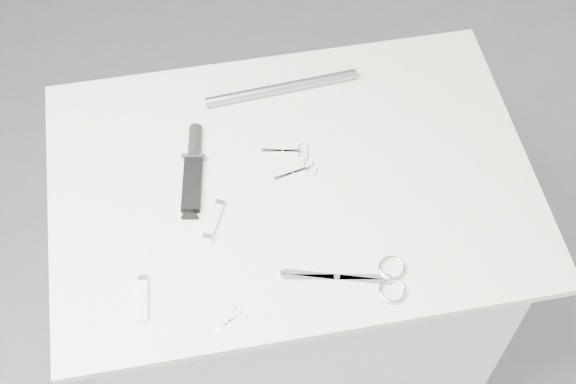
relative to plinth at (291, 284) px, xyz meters
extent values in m
cube|color=slate|center=(0.00, 0.00, -0.46)|extent=(4.00, 4.00, 0.01)
cube|color=silver|center=(0.00, 0.00, 0.00)|extent=(0.90, 0.60, 0.90)
cube|color=beige|center=(0.00, 0.00, 0.46)|extent=(1.00, 0.70, 0.02)
cube|color=white|center=(0.04, -0.24, 0.47)|extent=(0.21, 0.08, 0.00)
cylinder|color=white|center=(0.04, -0.24, 0.47)|extent=(0.01, 0.01, 0.01)
torus|color=white|center=(0.15, -0.24, 0.47)|extent=(0.05, 0.05, 0.01)
torus|color=white|center=(0.14, -0.29, 0.47)|extent=(0.05, 0.05, 0.01)
cube|color=white|center=(-0.01, 0.08, 0.47)|extent=(0.09, 0.03, 0.00)
cylinder|color=white|center=(-0.01, 0.08, 0.47)|extent=(0.00, 0.00, 0.00)
torus|color=white|center=(0.04, 0.08, 0.47)|extent=(0.02, 0.02, 0.00)
torus|color=white|center=(0.04, 0.06, 0.47)|extent=(0.02, 0.02, 0.00)
cube|color=white|center=(0.00, 0.02, 0.47)|extent=(0.08, 0.03, 0.00)
cylinder|color=white|center=(0.00, 0.02, 0.47)|extent=(0.00, 0.00, 0.00)
torus|color=white|center=(0.04, 0.03, 0.47)|extent=(0.02, 0.02, 0.00)
torus|color=white|center=(0.05, 0.01, 0.47)|extent=(0.02, 0.02, 0.00)
cube|color=white|center=(-0.18, -0.30, 0.47)|extent=(0.06, 0.04, 0.00)
cylinder|color=white|center=(-0.18, -0.30, 0.47)|extent=(0.00, 0.00, 0.00)
torus|color=white|center=(-0.15, -0.27, 0.47)|extent=(0.02, 0.02, 0.00)
torus|color=white|center=(-0.15, -0.29, 0.47)|extent=(0.02, 0.02, 0.00)
cube|color=black|center=(-0.21, 0.02, 0.48)|extent=(0.06, 0.14, 0.02)
cube|color=gray|center=(-0.19, 0.09, 0.48)|extent=(0.05, 0.02, 0.02)
cylinder|color=black|center=(-0.19, 0.13, 0.48)|extent=(0.04, 0.09, 0.03)
cube|color=beige|center=(-0.17, -0.07, 0.48)|extent=(0.06, 0.09, 0.01)
cube|color=white|center=(-0.15, -0.04, 0.48)|extent=(0.02, 0.02, 0.01)
cube|color=white|center=(-0.19, -0.11, 0.48)|extent=(0.02, 0.02, 0.01)
cube|color=beige|center=(-0.33, -0.22, 0.48)|extent=(0.03, 0.09, 0.01)
cube|color=white|center=(-0.32, -0.18, 0.48)|extent=(0.02, 0.01, 0.01)
cube|color=white|center=(-0.33, -0.26, 0.48)|extent=(0.02, 0.01, 0.01)
cylinder|color=gray|center=(0.02, 0.24, 0.48)|extent=(0.34, 0.05, 0.02)
camera|label=1|loc=(-0.18, -0.93, 1.83)|focal=50.00mm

